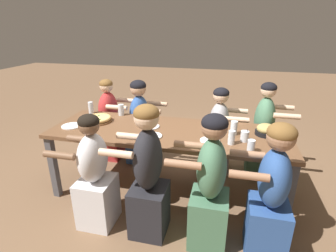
{
  "coord_description": "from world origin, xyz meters",
  "views": [
    {
      "loc": [
        0.6,
        -2.51,
        1.83
      ],
      "look_at": [
        0.0,
        0.0,
        0.81
      ],
      "focal_mm": 28.0,
      "sensor_mm": 36.0,
      "label": 1
    }
  ],
  "objects": [
    {
      "name": "diner_far_right",
      "position": [
        1.05,
        0.65,
        0.54
      ],
      "size": [
        0.51,
        0.4,
        1.2
      ],
      "rotation": [
        0.0,
        0.0,
        -1.57
      ],
      "color": "#477556",
      "rests_on": "ground"
    },
    {
      "name": "empty_plate_d",
      "position": [
        0.46,
        -0.18,
        0.77
      ],
      "size": [
        0.19,
        0.19,
        0.02
      ],
      "color": "white",
      "rests_on": "dining_table"
    },
    {
      "name": "empty_plate_c",
      "position": [
        -0.22,
        0.05,
        0.77
      ],
      "size": [
        0.21,
        0.21,
        0.02
      ],
      "color": "white",
      "rests_on": "dining_table"
    },
    {
      "name": "diner_far_left",
      "position": [
        -1.0,
        0.65,
        0.52
      ],
      "size": [
        0.51,
        0.4,
        1.14
      ],
      "rotation": [
        0.0,
        0.0,
        -1.57
      ],
      "color": "#B22D2D",
      "rests_on": "ground"
    },
    {
      "name": "drinking_glass_b",
      "position": [
        -0.68,
        0.35,
        0.83
      ],
      "size": [
        0.07,
        0.07,
        0.14
      ],
      "color": "silver",
      "rests_on": "dining_table"
    },
    {
      "name": "diner_near_midleft",
      "position": [
        -0.54,
        -0.65,
        0.51
      ],
      "size": [
        0.51,
        0.4,
        1.12
      ],
      "rotation": [
        0.0,
        0.0,
        1.57
      ],
      "color": "silver",
      "rests_on": "ground"
    },
    {
      "name": "ground_plane",
      "position": [
        0.0,
        0.0,
        0.0
      ],
      "size": [
        18.0,
        18.0,
        0.0
      ],
      "primitive_type": "plane",
      "color": "brown",
      "rests_on": "ground"
    },
    {
      "name": "cocktail_glass_blue",
      "position": [
        0.78,
        -0.09,
        0.81
      ],
      "size": [
        0.08,
        0.08,
        0.13
      ],
      "color": "silver",
      "rests_on": "dining_table"
    },
    {
      "name": "pizza_board_main",
      "position": [
        -0.86,
        0.08,
        0.8
      ],
      "size": [
        0.33,
        0.33,
        0.06
      ],
      "color": "brown",
      "rests_on": "dining_table"
    },
    {
      "name": "empty_plate_b",
      "position": [
        -1.07,
        -0.14,
        0.77
      ],
      "size": [
        0.22,
        0.22,
        0.02
      ],
      "color": "white",
      "rests_on": "dining_table"
    },
    {
      "name": "skillet_bowl",
      "position": [
        1.0,
        0.12,
        0.82
      ],
      "size": [
        0.31,
        0.21,
        0.12
      ],
      "color": "black",
      "rests_on": "dining_table"
    },
    {
      "name": "drinking_glass_c",
      "position": [
        0.83,
        -0.32,
        0.81
      ],
      "size": [
        0.07,
        0.07,
        0.11
      ],
      "color": "silver",
      "rests_on": "dining_table"
    },
    {
      "name": "diner_far_midright",
      "position": [
        0.51,
        0.65,
        0.51
      ],
      "size": [
        0.51,
        0.4,
        1.11
      ],
      "rotation": [
        0.0,
        0.0,
        -1.57
      ],
      "color": "#99999E",
      "rests_on": "ground"
    },
    {
      "name": "diner_near_center",
      "position": [
        -0.02,
        -0.65,
        0.58
      ],
      "size": [
        0.51,
        0.4,
        1.24
      ],
      "rotation": [
        0.0,
        0.0,
        1.57
      ],
      "color": "#232328",
      "rests_on": "ground"
    },
    {
      "name": "drinking_glass_d",
      "position": [
        0.66,
        -0.19,
        0.83
      ],
      "size": [
        0.06,
        0.06,
        0.14
      ],
      "color": "silver",
      "rests_on": "dining_table"
    },
    {
      "name": "diner_near_midright",
      "position": [
        0.51,
        -0.65,
        0.56
      ],
      "size": [
        0.51,
        0.4,
        1.2
      ],
      "rotation": [
        0.0,
        0.0,
        1.57
      ],
      "color": "#477556",
      "rests_on": "ground"
    },
    {
      "name": "diner_near_right",
      "position": [
        0.99,
        -0.65,
        0.55
      ],
      "size": [
        0.51,
        0.4,
        1.17
      ],
      "rotation": [
        0.0,
        0.0,
        1.57
      ],
      "color": "#2D5193",
      "rests_on": "ground"
    },
    {
      "name": "empty_plate_a",
      "position": [
        -0.11,
        -0.19,
        0.77
      ],
      "size": [
        0.19,
        0.19,
        0.02
      ],
      "color": "white",
      "rests_on": "dining_table"
    },
    {
      "name": "diner_far_midleft",
      "position": [
        -0.55,
        0.65,
        0.54
      ],
      "size": [
        0.51,
        0.4,
        1.15
      ],
      "rotation": [
        0.0,
        0.0,
        -1.57
      ],
      "color": "#2D5193",
      "rests_on": "ground"
    },
    {
      "name": "drinking_glass_e",
      "position": [
        0.68,
        0.05,
        0.83
      ],
      "size": [
        0.07,
        0.07,
        0.15
      ],
      "color": "silver",
      "rests_on": "dining_table"
    },
    {
      "name": "drinking_glass_a",
      "position": [
        -1.08,
        0.34,
        0.83
      ],
      "size": [
        0.06,
        0.06,
        0.15
      ],
      "color": "silver",
      "rests_on": "dining_table"
    },
    {
      "name": "dining_table",
      "position": [
        0.0,
        0.0,
        0.69
      ],
      "size": [
        2.52,
        0.86,
        0.76
      ],
      "color": "brown",
      "rests_on": "ground"
    }
  ]
}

